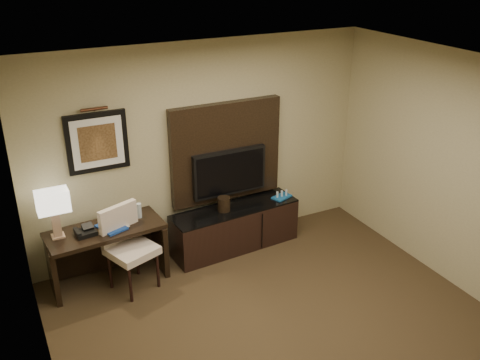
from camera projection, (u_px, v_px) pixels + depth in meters
floor at (306, 356)px, 5.27m from camera, size 4.50×5.00×0.01m
ceiling at (323, 87)px, 4.17m from camera, size 4.50×5.00×0.01m
wall_back at (202, 148)px, 6.76m from camera, size 4.50×0.01×2.70m
wall_left at (49, 309)px, 3.79m from camera, size 0.01×5.00×2.70m
desk at (108, 255)px, 6.30m from camera, size 1.37×0.68×0.71m
credenza at (235, 227)px, 7.04m from camera, size 1.73×0.58×0.59m
tv_wall_panel at (226, 152)px, 6.86m from camera, size 1.50×0.12×1.30m
tv at (229, 172)px, 6.88m from camera, size 1.00×0.08×0.60m
artwork at (97, 142)px, 6.08m from camera, size 0.70×0.04×0.70m
picture_light at (94, 109)px, 5.89m from camera, size 0.04×0.04×0.30m
desk_chair at (132, 250)px, 6.12m from camera, size 0.66×0.70×1.02m
table_lamp at (54, 213)px, 5.86m from camera, size 0.38×0.23×0.61m
desk_phone at (86, 230)px, 6.01m from camera, size 0.24×0.22×0.11m
blue_folder at (111, 227)px, 6.17m from camera, size 0.35×0.40×0.02m
book at (114, 220)px, 6.14m from camera, size 0.15×0.04×0.21m
water_bottle at (139, 211)px, 6.37m from camera, size 0.06×0.06×0.18m
ice_bucket at (224, 204)px, 6.81m from camera, size 0.21×0.21×0.18m
minibar_tray at (282, 194)px, 7.18m from camera, size 0.30×0.24×0.10m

